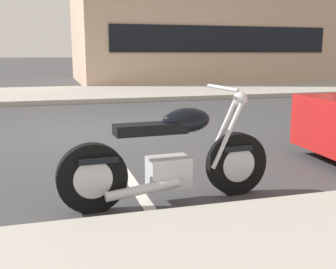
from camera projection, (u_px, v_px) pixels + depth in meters
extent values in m
plane|color=#3D3D3F|center=(98.00, 132.00, 7.68)|extent=(260.00, 260.00, 0.00)
cube|color=silver|center=(142.00, 197.00, 4.18)|extent=(0.12, 2.20, 0.01)
cylinder|color=black|center=(236.00, 164.00, 4.24)|extent=(0.65, 0.15, 0.64)
cylinder|color=silver|center=(236.00, 164.00, 4.24)|extent=(0.36, 0.14, 0.35)
cylinder|color=black|center=(92.00, 178.00, 3.75)|extent=(0.65, 0.15, 0.64)
cylinder|color=silver|center=(92.00, 178.00, 3.75)|extent=(0.36, 0.14, 0.35)
cube|color=silver|center=(169.00, 172.00, 4.00)|extent=(0.41, 0.28, 0.30)
cube|color=black|center=(150.00, 129.00, 3.86)|extent=(0.69, 0.26, 0.10)
ellipsoid|color=black|center=(186.00, 120.00, 3.96)|extent=(0.49, 0.27, 0.24)
cube|color=black|center=(97.00, 159.00, 3.74)|extent=(0.37, 0.20, 0.06)
cube|color=black|center=(235.00, 147.00, 4.20)|extent=(0.33, 0.18, 0.06)
cylinder|color=silver|center=(221.00, 133.00, 4.19)|extent=(0.34, 0.06, 0.65)
cylinder|color=silver|center=(227.00, 136.00, 4.06)|extent=(0.34, 0.06, 0.65)
cylinder|color=silver|center=(222.00, 88.00, 4.03)|extent=(0.07, 0.62, 0.04)
sphere|color=silver|center=(240.00, 99.00, 4.12)|extent=(0.15, 0.15, 0.15)
cylinder|color=silver|center=(143.00, 189.00, 3.79)|extent=(0.71, 0.13, 0.16)
cube|color=black|center=(224.00, 39.00, 17.62)|extent=(9.78, 0.06, 1.10)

